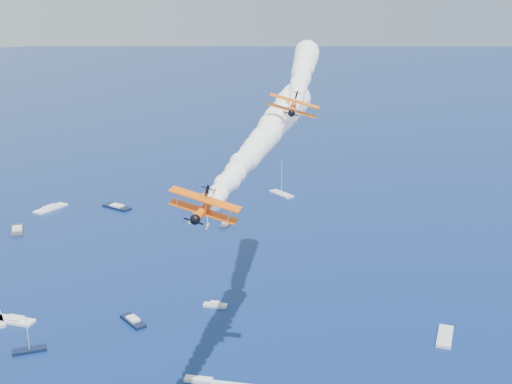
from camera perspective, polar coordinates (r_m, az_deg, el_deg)
biplane_lead at (r=103.09m, az=3.28°, el=7.44°), size 11.38×11.49×7.23m
biplane_trail at (r=73.03m, az=-4.60°, el=-1.47°), size 11.49×11.96×7.34m
smoke_trail_lead at (r=131.47m, az=4.12°, el=10.45°), size 60.32×59.99×10.29m
smoke_trail_trail at (r=99.40m, az=0.72°, el=4.86°), size 60.31×59.76×10.29m
spectator_boats at (r=179.84m, az=-20.18°, el=-8.10°), size 221.90×173.93×0.70m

